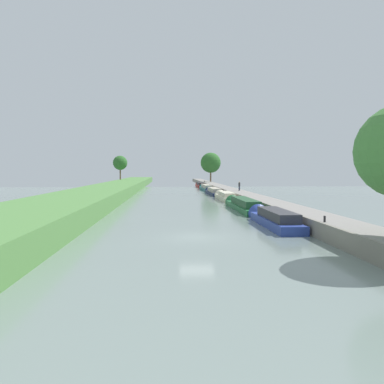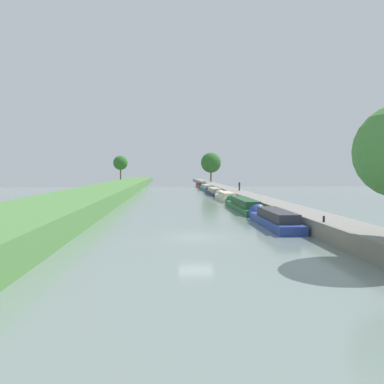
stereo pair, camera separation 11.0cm
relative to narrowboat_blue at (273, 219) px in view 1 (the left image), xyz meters
name	(u,v)px [view 1 (the left image)]	position (x,y,z in m)	size (l,w,h in m)	color
ground_plane	(197,237)	(-7.15, -5.28, -0.59)	(160.00, 160.00, 0.00)	slate
left_grassy_bank	(10,226)	(-20.31, -5.28, 0.35)	(8.93, 260.00, 1.88)	#518442
right_towpath	(334,228)	(3.12, -5.28, 0.00)	(3.16, 260.00, 1.17)	gray
stone_quay	(312,227)	(1.41, -5.28, 0.02)	(0.25, 260.00, 1.22)	gray
narrowboat_blue	(273,219)	(0.00, 0.00, 0.00)	(2.14, 11.08, 2.13)	#283D93
narrowboat_green	(242,205)	(-0.09, 12.82, 0.00)	(2.09, 14.49, 2.14)	#1E6033
narrowboat_cream	(225,196)	(0.05, 27.50, -0.03)	(2.07, 11.85, 1.98)	beige
narrowboat_navy	(213,192)	(-0.15, 41.47, -0.04)	(1.98, 14.22, 2.01)	#141E42
narrowboat_teal	(206,188)	(0.05, 57.89, -0.04)	(1.93, 16.75, 1.97)	#195B60
narrowboat_red	(200,185)	(0.02, 74.00, -0.03)	(1.95, 11.89, 1.95)	maroon
tree_rightbank_midnear	(211,163)	(4.22, 83.19, 6.57)	(6.34, 6.34, 9.17)	brown
tree_leftbank_downstream	(120,163)	(-24.02, 83.69, 6.49)	(4.44, 4.44, 7.44)	brown
person_walking	(239,186)	(3.53, 33.24, 1.46)	(0.34, 0.34, 1.66)	#282D42
mooring_bollard_near	(325,219)	(1.84, -6.46, 0.81)	(0.16, 0.16, 0.45)	black
mooring_bollard_far	(204,181)	(1.84, 79.12, 0.81)	(0.16, 0.16, 0.45)	black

